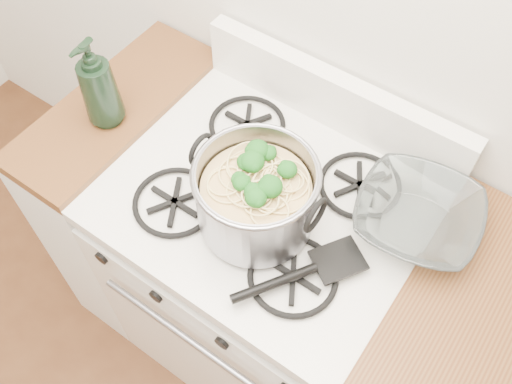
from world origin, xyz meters
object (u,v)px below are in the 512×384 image
Objects in this scene: stock_pot at (256,197)px; gas_range at (265,279)px; spatula at (339,259)px; glass_bowl at (415,221)px; bottle at (97,83)px.

gas_range is at bearing 104.99° from stock_pot.
spatula is at bearing -15.04° from gas_range.
spatula is 0.21m from glass_bowl.
glass_bowl is (0.10, 0.19, 0.00)m from spatula.
stock_pot is at bearing -147.44° from glass_bowl.
spatula is 1.20× the size of bottle.
bottle reaches higher than gas_range.
bottle reaches higher than spatula.
spatula is 2.73× the size of glass_bowl.
stock_pot is 0.37m from glass_bowl.
bottle is (-0.81, -0.17, 0.11)m from glass_bowl.
spatula is at bearing -117.29° from glass_bowl.
spatula is at bearing 3.40° from stock_pot.
glass_bowl is (0.33, 0.12, 0.50)m from gas_range.
bottle reaches higher than stock_pot.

